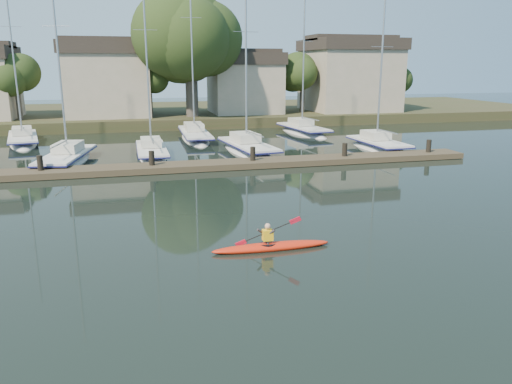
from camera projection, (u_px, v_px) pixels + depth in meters
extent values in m
plane|color=black|center=(266.00, 252.00, 16.46)|extent=(160.00, 160.00, 0.00)
ellipsoid|color=red|center=(271.00, 247.00, 16.68)|extent=(4.07, 0.58, 0.31)
cylinder|color=black|center=(268.00, 244.00, 16.63)|extent=(0.61, 0.61, 0.08)
imported|color=#2D282B|center=(268.00, 235.00, 16.55)|extent=(0.21, 0.32, 0.88)
cube|color=gold|center=(268.00, 235.00, 16.55)|extent=(0.35, 0.26, 0.36)
sphere|color=tan|center=(268.00, 226.00, 16.47)|extent=(0.20, 0.20, 0.20)
cube|color=#443927|center=(204.00, 166.00, 29.55)|extent=(34.00, 2.00, 0.35)
cylinder|color=black|center=(41.00, 172.00, 27.39)|extent=(0.32, 0.32, 1.80)
cylinder|color=black|center=(152.00, 166.00, 28.82)|extent=(0.32, 0.32, 1.80)
cylinder|color=black|center=(253.00, 162.00, 30.24)|extent=(0.32, 0.32, 1.80)
cylinder|color=black|center=(344.00, 157.00, 31.67)|extent=(0.32, 0.32, 1.80)
cylinder|color=black|center=(428.00, 153.00, 33.09)|extent=(0.32, 0.32, 1.80)
ellipsoid|color=silver|center=(68.00, 169.00, 31.41)|extent=(3.61, 8.93, 1.94)
cube|color=silver|center=(66.00, 154.00, 31.18)|extent=(3.24, 7.37, 0.14)
cube|color=#16184F|center=(66.00, 156.00, 31.20)|extent=(3.35, 7.56, 0.08)
cube|color=#B8B6A8|center=(68.00, 147.00, 31.59)|extent=(1.83, 2.64, 0.56)
cylinder|color=#9EA0A5|center=(58.00, 52.00, 29.89)|extent=(0.12, 0.12, 12.27)
cylinder|color=#9EA0A5|center=(59.00, 145.00, 29.72)|extent=(0.65, 3.27, 0.08)
cylinder|color=#9EA0A5|center=(55.00, 26.00, 29.53)|extent=(1.62, 0.31, 0.03)
ellipsoid|color=silver|center=(152.00, 160.00, 33.96)|extent=(2.00, 8.50, 1.79)
cube|color=silver|center=(152.00, 148.00, 33.75)|extent=(1.90, 6.97, 0.13)
cube|color=#16184F|center=(152.00, 149.00, 33.77)|extent=(1.98, 7.14, 0.08)
cube|color=#B8B6A8|center=(151.00, 142.00, 34.14)|extent=(1.33, 2.38, 0.52)
cylinder|color=#9EA0A5|center=(146.00, 54.00, 32.45)|extent=(0.11, 0.11, 12.27)
cylinder|color=#9EA0A5|center=(152.00, 140.00, 32.36)|extent=(0.08, 3.23, 0.08)
cylinder|color=#9EA0A5|center=(145.00, 30.00, 32.09)|extent=(1.51, 0.03, 0.03)
ellipsoid|color=silver|center=(248.00, 158.00, 35.23)|extent=(3.30, 8.98, 2.08)
cube|color=silver|center=(248.00, 144.00, 34.99)|extent=(3.01, 7.40, 0.15)
cube|color=#16184F|center=(248.00, 145.00, 35.01)|extent=(3.12, 7.59, 0.09)
cube|color=#B8B6A8|center=(245.00, 137.00, 35.36)|extent=(1.81, 2.62, 0.60)
cylinder|color=#9EA0A5|center=(246.00, 54.00, 33.71)|extent=(0.13, 0.13, 12.07)
cylinder|color=#9EA0A5|center=(254.00, 134.00, 33.58)|extent=(0.47, 3.32, 0.09)
cylinder|color=#9EA0A5|center=(246.00, 32.00, 33.35)|extent=(1.75, 0.24, 0.03)
ellipsoid|color=silver|center=(377.00, 154.00, 36.61)|extent=(2.46, 7.50, 2.02)
cube|color=silver|center=(378.00, 141.00, 36.38)|extent=(2.31, 6.16, 0.15)
cube|color=#16184F|center=(378.00, 142.00, 36.40)|extent=(2.40, 6.31, 0.08)
cube|color=#B8B6A8|center=(376.00, 135.00, 36.70)|extent=(1.55, 2.13, 0.58)
cylinder|color=#9EA0A5|center=(381.00, 65.00, 35.25)|extent=(0.13, 0.13, 10.61)
cylinder|color=#9EA0A5|center=(387.00, 131.00, 35.13)|extent=(0.17, 2.82, 0.08)
cylinder|color=#9EA0A5|center=(382.00, 47.00, 34.94)|extent=(1.70, 0.08, 0.03)
ellipsoid|color=silver|center=(24.00, 148.00, 39.31)|extent=(3.74, 9.35, 1.92)
cube|color=silver|center=(23.00, 136.00, 39.09)|extent=(3.34, 7.72, 0.14)
cube|color=#16184F|center=(23.00, 137.00, 39.11)|extent=(3.46, 7.91, 0.08)
cube|color=#B8B6A8|center=(22.00, 131.00, 39.47)|extent=(1.86, 2.77, 0.56)
cylinder|color=#9EA0A5|center=(12.00, 48.00, 37.68)|extent=(0.12, 0.12, 13.16)
cylinder|color=#9EA0A5|center=(21.00, 128.00, 37.68)|extent=(0.71, 3.42, 0.08)
cylinder|color=#9EA0A5|center=(10.00, 26.00, 37.29)|extent=(1.60, 0.32, 0.03)
ellipsoid|color=silver|center=(195.00, 143.00, 41.67)|extent=(2.39, 10.41, 1.97)
cube|color=silver|center=(195.00, 132.00, 41.44)|extent=(2.25, 8.54, 0.15)
cube|color=#16184F|center=(195.00, 133.00, 41.46)|extent=(2.33, 8.75, 0.08)
cube|color=#B8B6A8|center=(194.00, 126.00, 41.93)|extent=(1.51, 2.93, 0.57)
cylinder|color=#9EA0A5|center=(192.00, 40.00, 39.92)|extent=(0.12, 0.12, 14.51)
cylinder|color=#9EA0A5|center=(197.00, 124.00, 39.77)|extent=(0.16, 3.94, 0.08)
cylinder|color=#9EA0A5|center=(191.00, 18.00, 39.49)|extent=(1.66, 0.07, 0.03)
ellipsoid|color=silver|center=(303.00, 138.00, 44.89)|extent=(3.24, 8.81, 2.04)
cube|color=silver|center=(303.00, 127.00, 44.65)|extent=(2.95, 7.26, 0.15)
cube|color=#16184F|center=(303.00, 128.00, 44.67)|extent=(3.06, 7.44, 0.09)
cube|color=#B8B6A8|center=(301.00, 122.00, 45.02)|extent=(1.77, 2.57, 0.59)
cylinder|color=#9EA0A5|center=(304.00, 58.00, 43.40)|extent=(0.13, 0.13, 11.83)
cylinder|color=#9EA0A5|center=(310.00, 119.00, 43.27)|extent=(0.46, 3.26, 0.09)
cylinder|color=#9EA0A5|center=(304.00, 41.00, 43.05)|extent=(1.71, 0.23, 0.03)
cube|color=#2D341A|center=(166.00, 114.00, 57.65)|extent=(90.00, 24.00, 1.00)
cube|color=tan|center=(108.00, 85.00, 49.72)|extent=(8.00, 8.00, 6.00)
cube|color=#2D2720|center=(105.00, 48.00, 48.83)|extent=(8.40, 8.40, 1.20)
cube|color=tan|center=(244.00, 89.00, 53.17)|extent=(7.00, 7.00, 5.00)
cube|color=#2D2720|center=(244.00, 59.00, 52.40)|extent=(7.35, 7.35, 1.20)
cube|color=tan|center=(349.00, 81.00, 55.84)|extent=(9.00, 9.00, 6.50)
cube|color=#2D2720|center=(350.00, 45.00, 54.88)|extent=(9.45, 9.45, 1.20)
cylinder|color=#4C443D|center=(192.00, 91.00, 48.93)|extent=(1.20, 1.20, 5.00)
sphere|color=#1E2F12|center=(190.00, 38.00, 47.69)|extent=(8.50, 8.50, 8.50)
cylinder|color=#4C443D|center=(19.00, 103.00, 46.32)|extent=(0.48, 0.48, 3.00)
sphere|color=#1E2F12|center=(16.00, 76.00, 45.70)|extent=(3.40, 3.40, 3.40)
cylinder|color=#4C443D|center=(151.00, 103.00, 48.72)|extent=(0.38, 0.38, 2.80)
sphere|color=#1E2F12|center=(149.00, 80.00, 48.18)|extent=(2.72, 2.72, 2.72)
cylinder|color=#4C443D|center=(302.00, 97.00, 53.41)|extent=(0.50, 0.50, 3.20)
sphere|color=#1E2F12|center=(303.00, 72.00, 52.75)|extent=(3.57, 3.57, 3.57)
cylinder|color=#4C443D|center=(393.00, 99.00, 54.45)|extent=(0.41, 0.41, 2.60)
sphere|color=#1E2F12|center=(395.00, 79.00, 53.92)|extent=(2.89, 2.89, 2.89)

